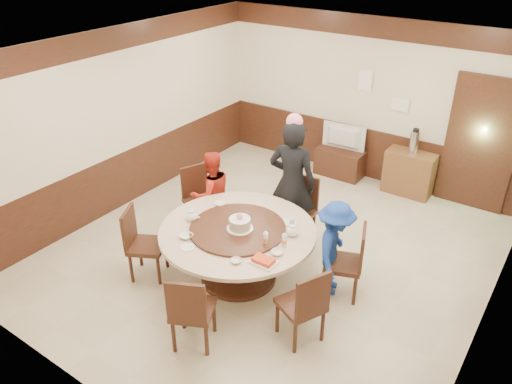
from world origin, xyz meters
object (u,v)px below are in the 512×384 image
Objects in this scene: shrimp_platter at (263,261)px; birthday_cake at (240,224)px; person_red at (212,194)px; side_cabinet at (409,173)px; banquet_table at (238,244)px; thermos at (414,142)px; person_blue at (334,248)px; television at (342,138)px; tv_stand at (340,162)px; person_standing at (292,183)px.

birthday_cake is at bearing 147.70° from shrimp_platter.
person_red is 3.46m from side_cabinet.
banquet_table is 5.15× the size of thermos.
side_cabinet is (-0.11, 3.03, -0.25)m from person_blue.
birthday_cake reaches higher than shrimp_platter.
birthday_cake is 0.41× the size of side_cabinet.
person_red is 2.91m from television.
television is at bearing 95.09° from birthday_cake.
birthday_cake is at bearing 91.28° from television.
person_red is at bearing -103.72° from tv_stand.
person_standing is at bearing 142.26° from person_red.
banquet_table reaches higher than tv_stand.
side_cabinet is at bearing 1.37° from tv_stand.
birthday_cake is at bearing 76.41° from person_standing.
thermos is at bearing 74.28° from banquet_table.
tv_stand is at bearing -178.63° from side_cabinet.
thermos is (-0.00, 0.00, 0.56)m from side_cabinet.
person_standing reaches higher than birthday_cake.
television is 0.99× the size of side_cabinet.
tv_stand is (-1.37, 3.00, -0.38)m from person_blue.
person_red is 2.07m from person_blue.
person_blue is at bearing 62.42° from shrimp_platter.
person_standing is 6.16× the size of shrimp_platter.
person_standing reaches higher than television.
person_red is at bearing -124.33° from thermos.
side_cabinet is (1.26, 0.03, -0.35)m from television.
person_standing is 1.65m from shrimp_platter.
shrimp_platter is 3.92m from thermos.
person_red is 2.93m from tv_stand.
person_red is at bearing 13.85° from person_standing.
person_red is 1.65× the size of television.
birthday_cake is at bearing -10.61° from banquet_table.
person_standing is 1.25m from person_blue.
thermos reaches higher than television.
birthday_cake reaches higher than banquet_table.
side_cabinet is at bearing 172.79° from person_red.
banquet_table is 2.30× the size of tv_stand.
television is (-0.92, 3.87, -0.05)m from shrimp_platter.
person_standing reaches higher than side_cabinet.
birthday_cake is at bearing -105.07° from thermos.
banquet_table is 3.50m from television.
thermos reaches higher than birthday_cake.
person_blue is 1.57× the size of side_cabinet.
thermos is at bearing 177.55° from television.
person_standing is 2.18× the size of tv_stand.
thermos is at bearing 1.37° from tv_stand.
shrimp_platter is at bearing -31.13° from banquet_table.
person_red is 1.53× the size of tv_stand.
tv_stand is 0.48m from television.
side_cabinet is at bearing -15.72° from person_blue.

